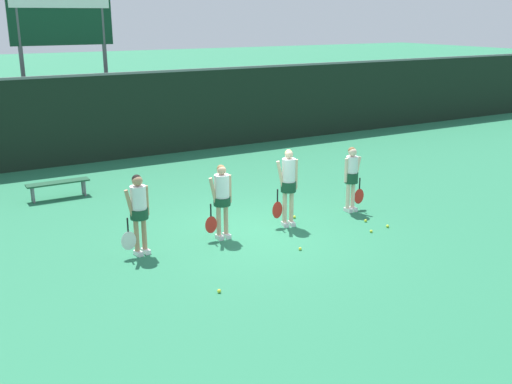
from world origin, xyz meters
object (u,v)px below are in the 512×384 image
Objects in this scene: player_1 at (222,196)px; player_2 at (288,182)px; scoreboard at (63,36)px; player_3 at (352,174)px; bench_courtside at (58,184)px; tennis_ball_5 at (371,231)px; tennis_ball_0 at (219,291)px; tennis_ball_2 at (294,217)px; player_0 at (138,208)px; tennis_ball_4 at (366,221)px; tennis_ball_3 at (388,226)px; tennis_ball_1 at (300,249)px.

player_1 is 1.69m from player_2.
scoreboard reaches higher than player_3.
bench_courtside is 6.39m from player_2.
player_1 is 25.61× the size of tennis_ball_5.
bench_courtside is at bearing 99.16° from tennis_ball_0.
player_1 reaches higher than tennis_ball_2.
player_0 is (0.58, -4.81, 0.60)m from bench_courtside.
bench_courtside is 23.80× the size of tennis_ball_4.
tennis_ball_3 is at bearing -71.23° from tennis_ball_4.
tennis_ball_5 is (4.90, -1.38, -0.95)m from player_0.
tennis_ball_1 is at bearing -176.78° from tennis_ball_3.
player_2 is 2.17m from tennis_ball_5.
player_0 is at bearing -170.12° from player_2.
player_3 is 23.15× the size of tennis_ball_2.
player_2 reaches higher than player_0.
tennis_ball_5 is at bearing -34.06° from player_2.
tennis_ball_4 is at bearing 60.13° from tennis_ball_5.
player_1 is (1.85, -0.02, -0.02)m from player_0.
player_2 is at bearing -49.60° from bench_courtside.
player_3 is 3.11m from tennis_ball_1.
player_2 is (2.54, -9.84, -2.96)m from scoreboard.
scoreboard is 3.11× the size of player_0.
tennis_ball_2 is at bearing -44.81° from bench_courtside.
player_3 is 1.78m from tennis_ball_2.
scoreboard reaches higher than tennis_ball_5.
tennis_ball_0 is 1.08× the size of tennis_ball_5.
bench_courtside reaches higher than tennis_ball_1.
tennis_ball_2 is at bearing -6.08° from player_0.
player_0 is at bearing 179.44° from player_1.
tennis_ball_3 is 1.03× the size of tennis_ball_4.
player_0 reaches higher than player_1.
player_2 is at bearing -0.87° from player_1.
player_3 is 1.67m from tennis_ball_3.
tennis_ball_1 is (1.08, -1.44, -0.93)m from player_1.
scoreboard is at bearing 111.81° from tennis_ball_3.
tennis_ball_4 is at bearing 16.58° from tennis_ball_1.
tennis_ball_4 is (-0.19, 0.55, -0.00)m from tennis_ball_3.
player_0 is 4.07m from tennis_ball_2.
player_1 is at bearing 61.98° from tennis_ball_0.
player_1 is 2.85m from tennis_ball_0.
player_3 is at bearing -65.28° from scoreboard.
player_2 reaches higher than tennis_ball_0.
player_1 reaches higher than tennis_ball_4.
player_1 is at bearing -170.28° from player_2.
tennis_ball_5 is at bearing -70.74° from scoreboard.
scoreboard is at bearing 109.26° from tennis_ball_5.
player_3 is (1.93, 0.12, -0.11)m from player_2.
tennis_ball_2 reaches higher than tennis_ball_5.
player_2 is 1.15m from tennis_ball_2.
player_3 is 5.55m from tennis_ball_0.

